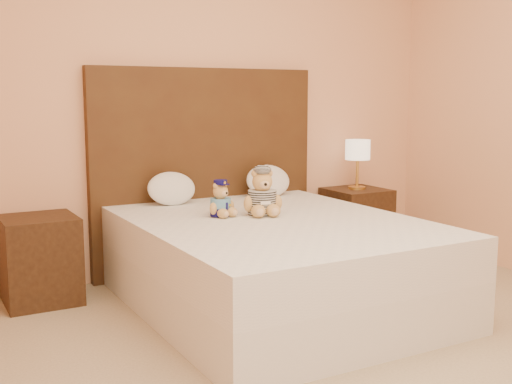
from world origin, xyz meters
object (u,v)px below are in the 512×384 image
Objects in this scene: teddy_police at (221,198)px; teddy_prisoner at (262,192)px; bed at (275,263)px; pillow_right at (268,179)px; lamp at (358,152)px; pillow_left at (171,187)px; nightstand_right at (356,222)px; nightstand_left at (40,260)px.

teddy_prisoner is at bearing -33.05° from teddy_police.
bed is 1.02m from pillow_right.
lamp is 1.76× the size of teddy_police.
pillow_right is (0.78, 0.00, 0.01)m from pillow_left.
nightstand_right is 1.64m from pillow_left.
teddy_police is 0.58m from pillow_left.
teddy_prisoner is at bearing -153.27° from nightstand_right.
bed is 8.82× the size of teddy_police.
nightstand_right is (1.25, 0.80, -0.00)m from bed.
teddy_prisoner reaches higher than nightstand_right.
pillow_right is at bearing 0.00° from pillow_left.
nightstand_left is 1.00× the size of nightstand_right.
teddy_police is 0.77× the size of teddy_prisoner.
bed is at bearing -117.53° from pillow_right.
nightstand_left is 2.56m from lamp.
teddy_prisoner is (0.01, 0.18, 0.42)m from bed.
bed is 3.64× the size of nightstand_left.
pillow_left is at bearing 112.54° from bed.
teddy_prisoner reaches higher than pillow_right.
teddy_police is (-1.49, -0.54, 0.39)m from nightstand_right.
lamp is 1.15× the size of pillow_left.
pillow_right is at bearing 177.90° from lamp.
lamp is (-0.00, 0.00, 0.57)m from nightstand_right.
teddy_prisoner is (-1.24, -0.62, -0.15)m from lamp.
pillow_left is (-1.59, 0.03, -0.18)m from lamp.
pillow_left is at bearing 133.03° from teddy_prisoner.
lamp is at bearing 5.86° from teddy_police.
pillow_left is (-0.34, 0.83, 0.40)m from bed.
lamp reaches higher than bed.
bed is 5.00× the size of lamp.
teddy_prisoner reaches higher than nightstand_left.
teddy_police is 0.88m from pillow_right.
nightstand_right is 1.45m from teddy_prisoner.
teddy_police is (-1.49, -0.54, -0.19)m from lamp.
pillow_left is at bearing 1.90° from nightstand_left.
lamp is 1.60m from teddy_police.
teddy_police reaches higher than nightstand_left.
nightstand_left is at bearing 180.00° from lamp.
nightstand_right is at bearing -2.10° from pillow_right.
teddy_police is 0.65× the size of pillow_left.
teddy_prisoner is at bearing 87.00° from bed.
bed is at bearing -67.46° from pillow_left.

